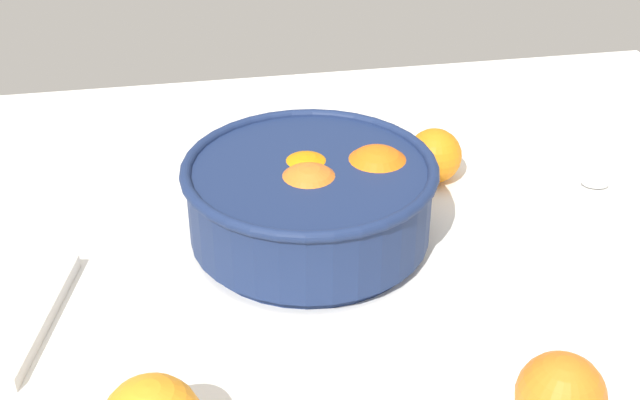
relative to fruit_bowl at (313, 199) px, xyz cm
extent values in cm
cube|color=white|center=(2.81, -3.51, -6.81)|extent=(117.59, 97.23, 3.00)
cylinder|color=navy|center=(-0.32, -0.02, -4.71)|extent=(23.13, 23.13, 1.20)
cylinder|color=navy|center=(-0.32, -0.02, -0.20)|extent=(25.14, 25.14, 7.82)
torus|color=navy|center=(-0.32, -0.02, 3.71)|extent=(26.34, 26.34, 1.20)
sphere|color=orange|center=(6.90, 0.58, 0.57)|extent=(8.70, 8.70, 8.70)
sphere|color=orange|center=(-0.42, 1.60, 0.42)|extent=(7.82, 7.82, 7.82)
sphere|color=orange|center=(-6.74, -0.05, 0.34)|extent=(6.51, 6.51, 6.51)
sphere|color=orange|center=(-0.66, -1.55, 0.35)|extent=(8.64, 8.64, 8.64)
sphere|color=orange|center=(16.40, 10.37, -2.03)|extent=(6.54, 6.54, 6.54)
sphere|color=orange|center=(14.42, -29.74, -1.77)|extent=(7.08, 7.08, 7.08)
ellipsoid|color=silver|center=(34.86, 5.31, -4.81)|extent=(3.77, 3.19, 1.00)
cylinder|color=silver|center=(28.64, 7.56, -4.96)|extent=(9.68, 4.07, 0.70)
camera|label=1|loc=(-12.56, -73.41, 45.39)|focal=47.19mm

